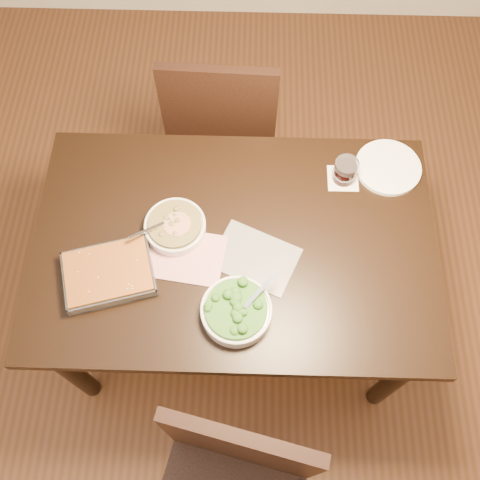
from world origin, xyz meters
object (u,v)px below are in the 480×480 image
(stew_bowl, at_px, (175,226))
(wine_tumbler, at_px, (345,171))
(broccoli_bowl, at_px, (236,311))
(table, at_px, (234,253))
(baking_dish, at_px, (109,274))
(dinner_plate, at_px, (388,167))
(chair_far, at_px, (223,119))

(stew_bowl, relative_size, wine_tumbler, 2.24)
(stew_bowl, distance_m, broccoli_bowl, 0.37)
(table, bearing_deg, wine_tumbler, 34.63)
(table, bearing_deg, baking_dish, -160.88)
(table, height_order, baking_dish, baking_dish)
(wine_tumbler, height_order, dinner_plate, wine_tumbler)
(broccoli_bowl, relative_size, baking_dish, 0.68)
(dinner_plate, bearing_deg, stew_bowl, -159.91)
(stew_bowl, xyz_separation_m, chair_far, (0.13, 0.66, -0.24))
(stew_bowl, distance_m, wine_tumbler, 0.64)
(table, height_order, wine_tumbler, wine_tumbler)
(table, xyz_separation_m, baking_dish, (-0.41, -0.14, 0.12))
(table, relative_size, broccoli_bowl, 6.09)
(stew_bowl, height_order, chair_far, chair_far)
(wine_tumbler, relative_size, dinner_plate, 0.39)
(baking_dish, bearing_deg, chair_far, 52.50)
(table, bearing_deg, dinner_plate, 29.65)
(stew_bowl, relative_size, chair_far, 0.22)
(stew_bowl, xyz_separation_m, baking_dish, (-0.21, -0.18, -0.00))
(wine_tumbler, bearing_deg, table, -145.37)
(broccoli_bowl, bearing_deg, dinner_plate, 46.84)
(broccoli_bowl, distance_m, chair_far, 0.99)
(wine_tumbler, bearing_deg, broccoli_bowl, -125.21)
(wine_tumbler, xyz_separation_m, dinner_plate, (0.17, 0.05, -0.04))
(wine_tumbler, height_order, chair_far, chair_far)
(broccoli_bowl, bearing_deg, baking_dish, 164.45)
(table, relative_size, stew_bowl, 6.57)
(chair_far, bearing_deg, broccoli_bowl, 97.51)
(baking_dish, xyz_separation_m, dinner_plate, (0.97, 0.46, -0.02))
(broccoli_bowl, bearing_deg, stew_bowl, 126.31)
(baking_dish, bearing_deg, broccoli_bowl, -31.29)
(table, bearing_deg, chair_far, 96.08)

